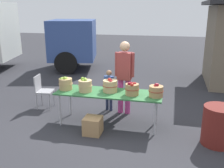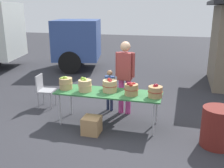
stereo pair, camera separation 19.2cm
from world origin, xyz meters
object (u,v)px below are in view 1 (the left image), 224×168
Objects in this scene: apple_basket_red_0 at (110,86)px; vendor_adult at (124,72)px; apple_basket_green_1 at (85,85)px; folding_chair at (42,89)px; apple_basket_red_1 at (132,89)px; apple_basket_green_0 at (66,83)px; child_customer at (109,87)px; market_table at (109,94)px; apple_basket_red_2 at (156,91)px; trash_barrel at (219,126)px; produce_crate at (93,126)px.

apple_basket_red_0 is 0.18× the size of vendor_adult.
apple_basket_red_0 is at bearing 10.94° from apple_basket_green_1.
apple_basket_red_0 is at bearing -112.57° from folding_chair.
apple_basket_red_0 is at bearing 168.78° from apple_basket_red_1.
child_customer is at bearing 45.54° from apple_basket_green_0.
market_table is 1.01m from apple_basket_green_0.
apple_basket_green_1 is 0.96× the size of apple_basket_red_0.
market_table is at bearing 6.89° from apple_basket_green_1.
apple_basket_red_2 reaches higher than trash_barrel.
apple_basket_red_0 is 1.07× the size of apple_basket_red_2.
folding_chair is at bearing 146.89° from produce_crate.
apple_basket_red_0 is 1.08× the size of apple_basket_red_1.
folding_chair reaches higher than trash_barrel.
vendor_adult reaches higher than trash_barrel.
apple_basket_red_2 is at bearing -109.30° from folding_chair.
apple_basket_red_1 reaches higher than apple_basket_red_2.
apple_basket_red_1 reaches higher than market_table.
folding_chair is 2.07m from produce_crate.
market_table is 7.64× the size of apple_basket_red_1.
vendor_adult reaches higher than market_table.
child_customer is (-1.21, 0.85, -0.26)m from apple_basket_red_2.
apple_basket_red_1 is 0.40× the size of trash_barrel.
apple_basket_red_2 reaches higher than produce_crate.
vendor_adult is (0.73, 0.77, 0.15)m from apple_basket_green_1.
apple_basket_red_1 is at bearing -111.66° from folding_chair.
apple_basket_red_1 is at bearing -6.36° from market_table.
apple_basket_green_0 is at bearing 178.60° from apple_basket_red_1.
apple_basket_green_1 is 1.02× the size of apple_basket_red_2.
produce_crate is at bearing -32.98° from apple_basket_green_0.
apple_basket_green_1 is 2.81m from trash_barrel.
apple_basket_green_1 is 1.59m from folding_chair.
apple_basket_green_1 reaches higher than produce_crate.
apple_basket_red_2 is at bearing -3.46° from market_table.
apple_basket_red_1 is at bearing 113.73° from vendor_adult.
vendor_adult is 0.59m from child_customer.
produce_crate is at bearing -176.57° from trash_barrel.
apple_basket_red_2 is 0.86× the size of produce_crate.
apple_basket_green_1 is 1.07m from vendor_adult.
folding_chair is (-1.92, 0.59, -0.20)m from market_table.
apple_basket_red_2 is 0.36× the size of folding_chair.
apple_basket_green_0 reaches higher than market_table.
trash_barrel is at bearing -109.98° from folding_chair.
apple_basket_red_1 is at bearing 169.30° from trash_barrel.
apple_basket_green_0 reaches higher than produce_crate.
vendor_adult is 1.56m from produce_crate.
apple_basket_green_0 is 0.36× the size of folding_chair.
apple_basket_green_0 is at bearing 59.28° from child_customer.
apple_basket_red_1 is (0.51, -0.06, 0.17)m from market_table.
apple_basket_red_0 reaches higher than apple_basket_red_2.
trash_barrel is (2.42, -1.17, -0.24)m from child_customer.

